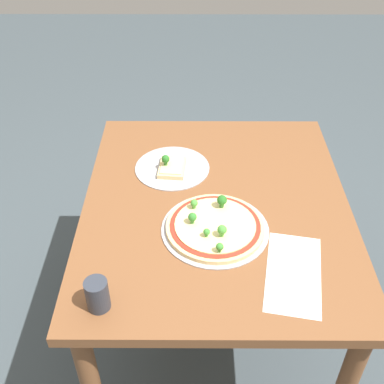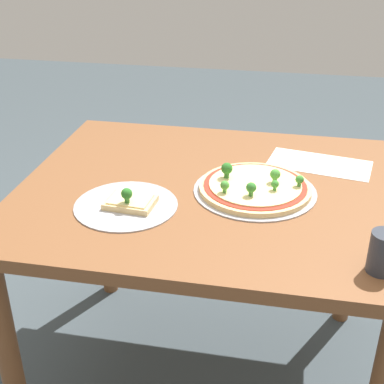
{
  "view_description": "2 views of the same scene",
  "coord_description": "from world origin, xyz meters",
  "px_view_note": "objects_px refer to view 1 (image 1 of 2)",
  "views": [
    {
      "loc": [
        1.24,
        -0.08,
        1.78
      ],
      "look_at": [
        -0.03,
        -0.08,
        0.75
      ],
      "focal_mm": 45.0,
      "sensor_mm": 36.0,
      "label": 1
    },
    {
      "loc": [
        0.21,
        -1.33,
        1.42
      ],
      "look_at": [
        -0.03,
        -0.08,
        0.75
      ],
      "focal_mm": 50.0,
      "sensor_mm": 36.0,
      "label": 2
    }
  ],
  "objects_px": {
    "pizza_tray_whole": "(215,227)",
    "pizza_tray_slice": "(172,167)",
    "dining_table": "(215,225)",
    "drinking_cup": "(97,295)"
  },
  "relations": [
    {
      "from": "pizza_tray_slice",
      "to": "drinking_cup",
      "type": "distance_m",
      "value": 0.64
    },
    {
      "from": "dining_table",
      "to": "pizza_tray_slice",
      "type": "xyz_separation_m",
      "value": [
        -0.19,
        -0.16,
        0.11
      ]
    },
    {
      "from": "dining_table",
      "to": "pizza_tray_whole",
      "type": "relative_size",
      "value": 3.13
    },
    {
      "from": "dining_table",
      "to": "drinking_cup",
      "type": "distance_m",
      "value": 0.56
    },
    {
      "from": "drinking_cup",
      "to": "pizza_tray_slice",
      "type": "bearing_deg",
      "value": 164.53
    },
    {
      "from": "drinking_cup",
      "to": "dining_table",
      "type": "bearing_deg",
      "value": 142.59
    },
    {
      "from": "dining_table",
      "to": "pizza_tray_slice",
      "type": "distance_m",
      "value": 0.27
    },
    {
      "from": "pizza_tray_whole",
      "to": "pizza_tray_slice",
      "type": "height_order",
      "value": "pizza_tray_whole"
    },
    {
      "from": "dining_table",
      "to": "pizza_tray_slice",
      "type": "relative_size",
      "value": 3.89
    },
    {
      "from": "dining_table",
      "to": "drinking_cup",
      "type": "height_order",
      "value": "drinking_cup"
    }
  ]
}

